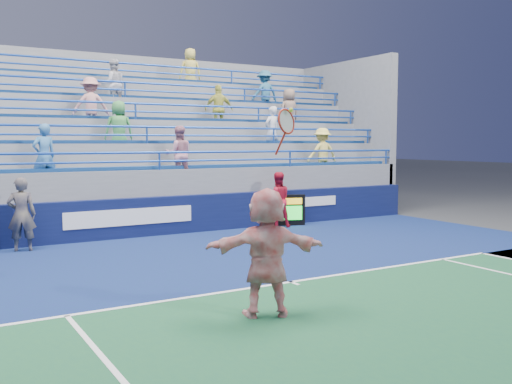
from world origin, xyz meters
TOP-DOWN VIEW (x-y plane):
  - ground at (0.00, 0.00)m, footprint 120.00×120.00m
  - sponsor_wall at (0.00, 6.50)m, footprint 18.00×0.32m
  - bleacher_stand at (0.00, 10.27)m, footprint 18.00×5.60m
  - serve_speed_board at (3.90, 6.20)m, footprint 1.40×0.61m
  - tennis_player at (-1.47, -1.50)m, footprint 1.91×1.25m
  - line_judge at (-3.84, 5.90)m, footprint 0.74×0.58m
  - ball_girl at (3.60, 6.05)m, footprint 1.00×0.89m

SIDE VIEW (x-z plane):
  - ground at x=0.00m, z-range 0.00..0.00m
  - serve_speed_board at x=3.90m, z-range 0.00..0.99m
  - sponsor_wall at x=0.00m, z-range 0.00..1.10m
  - ball_girl at x=3.60m, z-range 0.00..1.72m
  - line_judge at x=-3.84m, z-range 0.00..1.81m
  - tennis_player at x=-1.47m, z-range -0.59..2.57m
  - bleacher_stand at x=0.00m, z-range -1.52..4.61m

